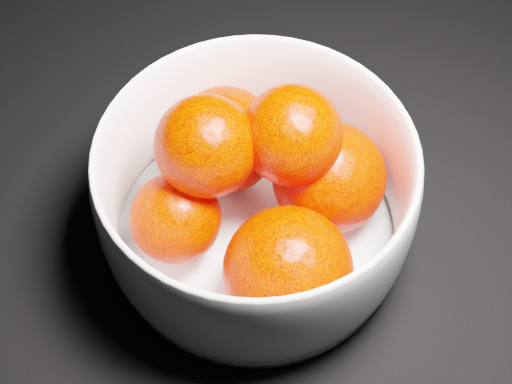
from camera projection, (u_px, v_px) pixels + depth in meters
bowl at (256, 196)px, 0.52m from camera, size 0.23×0.23×0.11m
orange_pile at (263, 187)px, 0.51m from camera, size 0.19×0.21×0.13m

